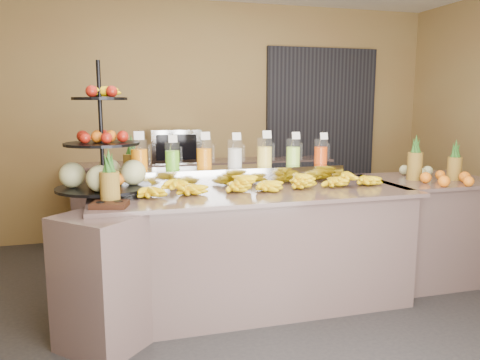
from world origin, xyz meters
name	(u,v)px	position (x,y,z in m)	size (l,w,h in m)	color
ground	(264,317)	(0.00, 0.00, 0.00)	(6.00, 6.00, 0.00)	black
room_envelope	(258,71)	(0.19, 0.79, 1.88)	(6.04, 5.02, 2.82)	olive
buffet_counter	(241,249)	(-0.12, 0.26, 0.47)	(2.75, 1.25, 0.93)	#856560
right_counter	(426,228)	(1.70, 0.40, 0.47)	(1.08, 0.88, 0.93)	#856560
back_ledge	(205,199)	(0.00, 2.25, 0.47)	(3.10, 0.55, 0.93)	#856560
pitcher_tray	(235,176)	(-0.07, 0.58, 1.01)	(1.85, 0.30, 0.15)	gray
juice_pitcher_orange_a	(139,157)	(-0.85, 0.58, 1.19)	(0.13, 0.14, 0.32)	silver
juice_pitcher_green	(172,157)	(-0.59, 0.58, 1.18)	(0.12, 0.12, 0.29)	silver
juice_pitcher_orange_b	(204,155)	(-0.33, 0.58, 1.18)	(0.13, 0.13, 0.31)	silver
juice_pitcher_milk	(235,155)	(-0.07, 0.58, 1.18)	(0.12, 0.13, 0.30)	silver
juice_pitcher_lemon	(265,153)	(0.19, 0.58, 1.19)	(0.13, 0.13, 0.31)	silver
juice_pitcher_lime	(293,153)	(0.45, 0.58, 1.18)	(0.12, 0.13, 0.30)	silver
juice_pitcher_orange_c	(321,153)	(0.71, 0.58, 1.18)	(0.12, 0.12, 0.29)	silver
banana_heap	(266,181)	(0.10, 0.28, 1.00)	(2.03, 0.18, 0.17)	yellow
fruit_stand	(110,162)	(-1.08, 0.42, 1.18)	(0.73, 0.73, 0.98)	black
condiment_caddy	(110,205)	(-1.09, -0.03, 0.95)	(0.23, 0.17, 0.03)	black
pineapple_left_a	(110,184)	(-1.09, 0.06, 1.07)	(0.13, 0.13, 0.38)	brown
pineapple_left_b	(132,166)	(-0.90, 0.78, 1.09)	(0.14, 0.14, 0.42)	brown
right_fruit_pile	(440,173)	(1.68, 0.24, 1.01)	(0.46, 0.44, 0.24)	brown
oven_warmer	(174,146)	(-0.35, 2.25, 1.12)	(0.57, 0.40, 0.38)	gray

